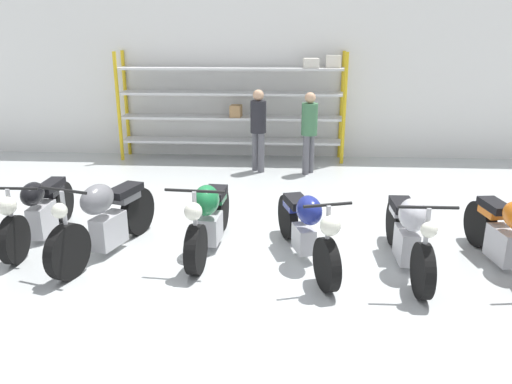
% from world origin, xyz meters
% --- Properties ---
extents(ground_plane, '(30.00, 30.00, 0.00)m').
position_xyz_m(ground_plane, '(0.00, 0.00, 0.00)').
color(ground_plane, '#B2B7B7').
extents(back_wall, '(30.00, 0.08, 3.60)m').
position_xyz_m(back_wall, '(0.00, 5.38, 1.80)').
color(back_wall, white).
rests_on(back_wall, ground_plane).
extents(shelving_rack, '(5.01, 0.63, 2.38)m').
position_xyz_m(shelving_rack, '(-0.74, 5.01, 1.26)').
color(shelving_rack, gold).
rests_on(shelving_rack, ground_plane).
extents(motorcycle_black, '(0.73, 2.08, 0.98)m').
position_xyz_m(motorcycle_black, '(-2.99, 0.19, 0.44)').
color(motorcycle_black, black).
rests_on(motorcycle_black, ground_plane).
extents(motorcycle_grey, '(0.87, 2.09, 1.10)m').
position_xyz_m(motorcycle_grey, '(-1.91, -0.18, 0.49)').
color(motorcycle_grey, black).
rests_on(motorcycle_grey, ground_plane).
extents(motorcycle_green, '(0.72, 2.02, 1.04)m').
position_xyz_m(motorcycle_green, '(-0.60, 0.03, 0.46)').
color(motorcycle_green, black).
rests_on(motorcycle_green, ground_plane).
extents(motorcycle_blue, '(0.84, 2.11, 1.02)m').
position_xyz_m(motorcycle_blue, '(0.67, -0.27, 0.47)').
color(motorcycle_blue, black).
rests_on(motorcycle_blue, ground_plane).
extents(motorcycle_silver, '(0.63, 2.06, 1.04)m').
position_xyz_m(motorcycle_silver, '(1.90, -0.35, 0.47)').
color(motorcycle_silver, black).
rests_on(motorcycle_silver, ground_plane).
extents(motorcycle_orange, '(0.64, 2.00, 1.01)m').
position_xyz_m(motorcycle_orange, '(3.12, -0.28, 0.43)').
color(motorcycle_orange, black).
rests_on(motorcycle_orange, ground_plane).
extents(person_browsing, '(0.45, 0.45, 1.65)m').
position_xyz_m(person_browsing, '(0.85, 3.88, 0.97)').
color(person_browsing, '#595960').
rests_on(person_browsing, ground_plane).
extents(person_near_rack, '(0.45, 0.45, 1.68)m').
position_xyz_m(person_near_rack, '(-0.18, 3.98, 0.99)').
color(person_near_rack, '#595960').
rests_on(person_near_rack, ground_plane).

